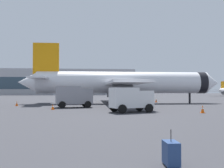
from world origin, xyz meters
TOP-DOWN VIEW (x-y plane):
  - airplane_at_gate at (5.70, 41.06)m, footprint 35.60×32.00m
  - service_truck at (-2.23, 31.70)m, footprint 5.15×3.36m
  - cargo_van at (4.29, 23.73)m, footprint 4.80×3.40m
  - safety_cone_near at (-10.85, 35.70)m, footprint 0.44×0.44m
  - safety_cone_mid at (11.43, 22.19)m, footprint 0.44×0.44m
  - safety_cone_far at (12.82, 44.97)m, footprint 0.44×0.44m
  - safety_cone_outer at (-4.45, 28.06)m, footprint 0.44×0.44m
  - rolling_suitcase at (2.45, 5.30)m, footprint 0.41×0.64m
  - terminal_building at (-19.47, 136.39)m, footprint 86.44×20.27m

SIDE VIEW (x-z plane):
  - safety_cone_outer at x=-4.45m, z-range -0.01..0.66m
  - safety_cone_near at x=-10.85m, z-range -0.01..0.75m
  - safety_cone_far at x=12.82m, z-range -0.01..0.76m
  - rolling_suitcase at x=2.45m, z-range -0.16..0.94m
  - safety_cone_mid at x=11.43m, z-range -0.01..0.80m
  - cargo_van at x=4.29m, z-range 0.15..2.75m
  - service_truck at x=-2.23m, z-range 0.16..3.05m
  - airplane_at_gate at x=5.70m, z-range -1.59..8.91m
  - terminal_building at x=-19.47m, z-range -5.88..19.75m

